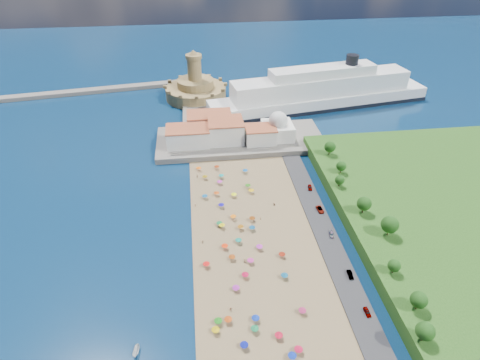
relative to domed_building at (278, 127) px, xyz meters
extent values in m
plane|color=#071938|center=(-30.00, -71.00, -8.97)|extent=(700.00, 700.00, 0.00)
cube|color=#59544C|center=(-20.00, 2.00, -7.47)|extent=(90.00, 36.00, 3.00)
cube|color=#59544C|center=(-42.00, 37.00, -7.77)|extent=(18.00, 70.00, 2.40)
cube|color=#59544C|center=(-140.00, 82.00, -7.67)|extent=(199.03, 34.77, 2.60)
cube|color=silver|center=(-48.00, -2.00, -1.47)|extent=(22.00, 14.00, 9.00)
cube|color=silver|center=(-28.00, 0.00, -0.47)|extent=(18.00, 16.00, 11.00)
cube|color=silver|center=(-10.00, -4.00, -1.97)|extent=(16.00, 12.00, 8.00)
cube|color=silver|center=(-36.00, 12.00, -0.97)|extent=(24.00, 14.00, 10.00)
cube|color=silver|center=(0.00, 0.00, -1.97)|extent=(16.00, 16.00, 8.00)
sphere|color=silver|center=(0.00, 0.00, 4.03)|extent=(10.00, 10.00, 10.00)
cylinder|color=silver|center=(0.00, 0.00, 7.83)|extent=(1.20, 1.20, 1.60)
cylinder|color=#A78953|center=(-42.00, 67.00, -4.97)|extent=(40.00, 40.00, 8.00)
cylinder|color=#A78953|center=(-42.00, 67.00, 1.53)|extent=(24.00, 24.00, 5.00)
cylinder|color=#A78953|center=(-42.00, 67.00, 11.03)|extent=(9.00, 9.00, 14.00)
cylinder|color=#A78953|center=(-42.00, 67.00, 19.23)|extent=(10.40, 10.40, 2.40)
cone|color=#A78953|center=(-42.00, 67.00, 21.93)|extent=(6.00, 6.00, 3.00)
cube|color=black|center=(36.44, 43.90, -7.81)|extent=(146.58, 44.47, 2.33)
cube|color=silver|center=(36.44, 43.90, -4.65)|extent=(145.53, 43.92, 8.64)
cube|color=silver|center=(36.44, 43.90, 5.43)|extent=(116.48, 35.51, 11.52)
cube|color=silver|center=(36.44, 43.90, 14.07)|extent=(68.49, 24.03, 5.76)
cylinder|color=black|center=(55.39, 46.98, 19.83)|extent=(7.68, 7.68, 5.76)
cylinder|color=gray|center=(-30.37, -77.25, -7.72)|extent=(0.07, 0.07, 2.00)
cone|color=#0D7A67|center=(-30.37, -77.25, -6.82)|extent=(2.50, 2.50, 0.60)
cylinder|color=gray|center=(-28.62, -69.64, -7.72)|extent=(0.07, 0.07, 2.00)
cone|color=#99590D|center=(-28.62, -69.64, -6.82)|extent=(2.50, 2.50, 0.60)
cylinder|color=gray|center=(-41.73, -47.41, -7.72)|extent=(0.07, 0.07, 2.00)
cone|color=#0E4F81|center=(-41.73, -47.41, -6.82)|extent=(2.50, 2.50, 0.60)
cylinder|color=gray|center=(-35.86, -79.74, -7.72)|extent=(0.07, 0.07, 2.00)
cone|color=red|center=(-35.86, -79.74, -6.82)|extent=(2.50, 2.50, 0.60)
cylinder|color=gray|center=(-43.19, -88.13, -7.72)|extent=(0.07, 0.07, 2.00)
cone|color=red|center=(-43.19, -88.13, -6.82)|extent=(2.50, 2.50, 0.60)
cylinder|color=gray|center=(-16.75, -96.68, -7.72)|extent=(0.07, 0.07, 2.00)
cone|color=#0D5179|center=(-16.75, -96.68, -6.82)|extent=(2.50, 2.50, 0.60)
cylinder|color=gray|center=(-18.67, -124.61, -7.72)|extent=(0.07, 0.07, 2.00)
cone|color=#BA0E36|center=(-18.67, -124.61, -6.82)|extent=(2.50, 2.50, 0.60)
cylinder|color=gray|center=(-33.95, -121.32, -7.72)|extent=(0.07, 0.07, 2.00)
cone|color=#0A148C|center=(-33.95, -121.32, -6.82)|extent=(2.50, 2.50, 0.60)
cylinder|color=gray|center=(-35.14, -54.58, -7.72)|extent=(0.07, 0.07, 2.00)
cone|color=#140B99|center=(-35.14, -54.58, -6.82)|extent=(2.50, 2.50, 0.60)
cylinder|color=gray|center=(-35.96, -67.73, -7.72)|extent=(0.07, 0.07, 2.00)
cone|color=#D7C40B|center=(-35.96, -67.73, -6.82)|extent=(2.50, 2.50, 0.60)
cylinder|color=gray|center=(-30.12, -94.74, -7.72)|extent=(0.07, 0.07, 2.00)
cone|color=#B00E34|center=(-30.12, -94.74, -6.82)|extent=(2.50, 2.50, 0.60)
cylinder|color=gray|center=(-40.95, -32.04, -7.72)|extent=(0.07, 0.07, 2.00)
cone|color=#8E700C|center=(-40.95, -32.04, -6.82)|extent=(2.50, 2.50, 0.60)
cylinder|color=gray|center=(-28.94, -47.81, -7.72)|extent=(0.07, 0.07, 2.00)
cone|color=#F1FC0D|center=(-28.94, -47.81, -6.82)|extent=(2.50, 2.50, 0.60)
cylinder|color=gray|center=(-41.85, -115.28, -7.72)|extent=(0.07, 0.07, 2.00)
cone|color=#C7A60A|center=(-41.85, -115.28, -6.82)|extent=(2.50, 2.50, 0.60)
cylinder|color=gray|center=(-30.86, -62.93, -7.72)|extent=(0.07, 0.07, 2.00)
cone|color=orange|center=(-30.86, -62.93, -6.82)|extent=(2.50, 2.50, 0.60)
cylinder|color=gray|center=(-30.09, -116.27, -7.72)|extent=(0.07, 0.07, 2.00)
cone|color=#136F3E|center=(-30.09, -116.27, -6.82)|extent=(2.50, 2.50, 0.60)
cylinder|color=gray|center=(-21.84, -41.64, -7.72)|extent=(0.07, 0.07, 2.00)
cone|color=#287915|center=(-21.84, -41.64, -6.82)|extent=(2.50, 2.50, 0.60)
cylinder|color=gray|center=(-23.37, -119.44, -7.72)|extent=(0.07, 0.07, 2.00)
cone|color=#B30E28|center=(-23.37, -119.44, -6.82)|extent=(2.50, 2.50, 0.60)
cylinder|color=gray|center=(-15.50, -86.64, -7.72)|extent=(0.07, 0.07, 2.00)
cone|color=maroon|center=(-15.50, -86.64, -6.82)|extent=(2.50, 2.50, 0.60)
cylinder|color=gray|center=(-24.17, -70.67, -7.72)|extent=(0.07, 0.07, 2.00)
cone|color=navy|center=(-24.17, -70.67, -6.82)|extent=(2.50, 2.50, 0.60)
cylinder|color=gray|center=(-23.30, -64.98, -7.72)|extent=(0.07, 0.07, 2.00)
cone|color=#78350A|center=(-23.30, -64.98, -6.82)|extent=(2.50, 2.50, 0.60)
cylinder|color=gray|center=(-40.83, -112.26, -7.72)|extent=(0.07, 0.07, 2.00)
cone|color=#197815|center=(-40.83, -112.26, -6.82)|extent=(2.50, 2.50, 0.60)
cylinder|color=gray|center=(-33.95, -100.08, -7.72)|extent=(0.07, 0.07, 2.00)
cone|color=purple|center=(-33.95, -100.08, -6.82)|extent=(2.50, 2.50, 0.60)
cylinder|color=gray|center=(-37.74, -112.11, -7.72)|extent=(0.07, 0.07, 2.00)
cone|color=#B23E0E|center=(-37.74, -112.11, -6.82)|extent=(2.50, 2.50, 0.60)
cylinder|color=gray|center=(-34.79, -23.94, -7.72)|extent=(0.07, 0.07, 2.00)
cone|color=maroon|center=(-34.79, -23.94, -6.82)|extent=(2.50, 2.50, 0.60)
cylinder|color=gray|center=(-23.01, -81.66, -7.72)|extent=(0.07, 0.07, 2.00)
cone|color=#B426B0|center=(-23.01, -81.66, -6.82)|extent=(2.50, 2.50, 0.60)
cylinder|color=gray|center=(-33.77, -85.74, -7.72)|extent=(0.07, 0.07, 2.00)
cone|color=#973E0D|center=(-33.77, -85.74, -6.82)|extent=(2.50, 2.50, 0.60)
cylinder|color=gray|center=(-36.52, -45.76, -7.72)|extent=(0.07, 0.07, 2.00)
cone|color=#CD4B10|center=(-36.52, -45.76, -6.82)|extent=(2.50, 2.50, 0.60)
cylinder|color=gray|center=(-14.24, -111.66, -7.72)|extent=(0.07, 0.07, 2.00)
cone|color=#9D2150|center=(-14.24, -111.66, -6.82)|extent=(2.50, 2.50, 0.60)
cylinder|color=gray|center=(-20.89, -45.70, -7.72)|extent=(0.07, 0.07, 2.00)
cone|color=#F2B60D|center=(-20.89, -45.70, -6.82)|extent=(2.50, 2.50, 0.60)
cylinder|color=gray|center=(-29.29, -112.66, -7.72)|extent=(0.07, 0.07, 2.00)
cone|color=#0C2AA3|center=(-29.29, -112.66, -6.82)|extent=(2.50, 2.50, 0.60)
cylinder|color=gray|center=(-21.41, -28.97, -7.72)|extent=(0.07, 0.07, 2.00)
cone|color=#0C53A2|center=(-21.41, -28.97, -6.82)|extent=(2.50, 2.50, 0.60)
cylinder|color=gray|center=(-20.94, -126.30, -7.72)|extent=(0.07, 0.07, 2.00)
cone|color=#0C29A4|center=(-20.94, -126.30, -6.82)|extent=(2.50, 2.50, 0.60)
cylinder|color=gray|center=(-36.82, -66.41, -7.72)|extent=(0.07, 0.07, 2.00)
cone|color=#126834|center=(-36.82, -66.41, -6.82)|extent=(2.50, 2.50, 0.60)
cylinder|color=gray|center=(-34.42, -37.06, -7.72)|extent=(0.07, 0.07, 2.00)
cone|color=#C42AAF|center=(-34.42, -37.06, -6.82)|extent=(2.50, 2.50, 0.60)
cylinder|color=gray|center=(-27.33, -88.27, -7.72)|extent=(0.07, 0.07, 2.00)
cone|color=#C12987|center=(-27.33, -88.27, -6.82)|extent=(2.50, 2.50, 0.60)
cylinder|color=gray|center=(-43.67, -24.22, -7.72)|extent=(0.07, 0.07, 2.00)
cone|color=#E1590A|center=(-43.67, -24.22, -6.82)|extent=(2.50, 2.50, 0.60)
cylinder|color=gray|center=(-33.26, -32.06, -7.72)|extent=(0.07, 0.07, 2.00)
cone|color=#0E807C|center=(-33.26, -32.06, -6.82)|extent=(2.50, 2.50, 0.60)
imported|color=tan|center=(-18.56, -123.54, -7.87)|extent=(0.74, 1.08, 1.71)
imported|color=tan|center=(-29.38, -87.36, -7.82)|extent=(0.88, 1.04, 1.81)
imported|color=tan|center=(-43.91, -75.85, -7.86)|extent=(1.03, 0.93, 1.73)
imported|color=tan|center=(-36.56, -107.75, -7.94)|extent=(1.51, 0.73, 1.57)
imported|color=tan|center=(-46.05, -52.60, -7.88)|extent=(1.02, 1.26, 1.70)
imported|color=tan|center=(-12.47, -56.19, -7.83)|extent=(1.42, 1.65, 1.79)
imported|color=tan|center=(-44.48, -30.43, -7.83)|extent=(1.11, 0.93, 1.78)
imported|color=tan|center=(-19.76, -64.63, -7.90)|extent=(0.43, 0.63, 1.66)
imported|color=white|center=(-64.97, -119.00, -8.15)|extent=(2.24, 4.45, 1.64)
imported|color=gray|center=(6.00, -98.77, -7.59)|extent=(1.67, 4.20, 1.36)
imported|color=gray|center=(6.00, -114.38, -7.63)|extent=(1.62, 3.84, 1.30)
imported|color=gray|center=(6.00, -77.82, -7.68)|extent=(2.32, 4.32, 1.19)
imported|color=gray|center=(6.00, -46.20, -7.55)|extent=(2.39, 4.47, 1.44)
imported|color=gray|center=(6.00, -62.32, -7.57)|extent=(2.75, 5.24, 1.41)
cylinder|color=#382314|center=(15.29, -128.65, -1.50)|extent=(0.50, 0.50, 2.94)
sphere|color=#14380F|center=(15.29, -128.65, 1.15)|extent=(5.30, 5.30, 5.30)
cylinder|color=#382314|center=(18.81, -118.28, -1.53)|extent=(0.50, 0.50, 2.89)
sphere|color=#14380F|center=(18.81, -118.28, 1.07)|extent=(5.20, 5.20, 5.20)
cylinder|color=#382314|center=(18.01, -103.62, -1.78)|extent=(0.50, 0.50, 2.38)
sphere|color=#14380F|center=(18.01, -103.62, 0.36)|extent=(4.29, 4.29, 4.29)
cylinder|color=#382314|center=(24.20, -85.64, -1.18)|extent=(0.50, 0.50, 3.59)
sphere|color=#14380F|center=(24.20, -85.64, 2.05)|extent=(6.46, 6.46, 6.46)
cylinder|color=#382314|center=(20.00, -71.77, -1.38)|extent=(0.50, 0.50, 3.18)
sphere|color=#14380F|center=(20.00, -71.77, 1.48)|extent=(5.72, 5.72, 5.72)
cylinder|color=#382314|center=(16.55, -53.00, -1.80)|extent=(0.50, 0.50, 2.35)
sphere|color=#14380F|center=(16.55, -53.00, 0.31)|extent=(4.22, 4.22, 4.22)
cylinder|color=#382314|center=(20.72, -42.60, -1.71)|extent=(0.50, 0.50, 2.54)
sphere|color=#14380F|center=(20.72, -42.60, 0.58)|extent=(4.57, 4.57, 4.57)
cylinder|color=#382314|center=(20.53, -26.10, -1.44)|extent=(0.50, 0.50, 3.07)
sphere|color=#14380F|center=(20.53, -26.10, 1.32)|extent=(5.53, 5.53, 5.53)
camera|label=1|loc=(-43.51, -189.62, 97.40)|focal=30.00mm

